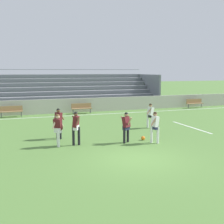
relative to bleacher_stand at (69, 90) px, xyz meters
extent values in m
plane|color=#517A38|center=(-0.51, -18.40, -1.75)|extent=(160.00, 160.00, 0.00)
cube|color=white|center=(-0.51, -5.69, -1.75)|extent=(44.00, 0.12, 0.01)
cube|color=white|center=(5.75, -13.21, -1.75)|extent=(0.12, 4.40, 0.01)
cube|color=#BCB7AD|center=(-0.51, -3.91, -1.11)|extent=(48.00, 0.16, 1.28)
cube|color=#B2B2B7|center=(0.00, -2.54, -1.33)|extent=(18.48, 0.36, 0.08)
cube|color=slate|center=(0.00, -2.74, -1.54)|extent=(18.48, 0.04, 0.42)
cube|color=#B2B2B7|center=(0.00, -1.81, -0.91)|extent=(18.48, 0.36, 0.08)
cube|color=slate|center=(0.00, -2.01, -1.12)|extent=(18.48, 0.04, 0.42)
cube|color=#B2B2B7|center=(0.00, -1.08, -0.49)|extent=(18.48, 0.36, 0.08)
cube|color=slate|center=(0.00, -1.28, -0.70)|extent=(18.48, 0.04, 0.42)
cube|color=#B2B2B7|center=(0.00, -0.34, -0.07)|extent=(18.48, 0.36, 0.08)
cube|color=slate|center=(0.00, -0.54, -0.28)|extent=(18.48, 0.04, 0.42)
cube|color=#B2B2B7|center=(0.00, 0.39, 0.35)|extent=(18.48, 0.36, 0.08)
cube|color=slate|center=(0.00, 0.19, 0.14)|extent=(18.48, 0.04, 0.42)
cube|color=#B2B2B7|center=(0.00, 1.12, 0.76)|extent=(18.48, 0.36, 0.08)
cube|color=slate|center=(0.00, 0.92, 0.55)|extent=(18.48, 0.04, 0.42)
cube|color=#B2B2B7|center=(0.00, 1.85, 1.18)|extent=(18.48, 0.36, 0.08)
cube|color=slate|center=(0.00, 1.65, 0.97)|extent=(18.48, 0.04, 0.42)
cube|color=#B2B2B7|center=(0.00, 2.58, 1.60)|extent=(18.48, 0.36, 0.08)
cube|color=slate|center=(0.00, 2.38, 1.39)|extent=(18.48, 0.04, 0.42)
cube|color=slate|center=(9.14, 0.02, -0.07)|extent=(0.20, 5.49, 3.35)
cylinder|color=slate|center=(0.00, 2.83, 2.15)|extent=(18.48, 0.06, 0.06)
cube|color=#99754C|center=(0.24, -4.81, -1.30)|extent=(1.80, 0.40, 0.06)
cube|color=#99754C|center=(0.24, -4.63, -1.05)|extent=(1.80, 0.05, 0.40)
cylinder|color=#47474C|center=(-0.54, -4.81, -1.52)|extent=(0.07, 0.07, 0.45)
cylinder|color=#47474C|center=(1.02, -4.81, -1.52)|extent=(0.07, 0.07, 0.45)
cube|color=#99754C|center=(-5.66, -4.81, -1.30)|extent=(1.80, 0.40, 0.06)
cube|color=#99754C|center=(-5.66, -4.63, -1.05)|extent=(1.80, 0.05, 0.40)
cylinder|color=#47474C|center=(-6.44, -4.81, -1.52)|extent=(0.07, 0.07, 0.45)
cylinder|color=#47474C|center=(-4.88, -4.81, -1.52)|extent=(0.07, 0.07, 0.45)
cube|color=#99754C|center=(12.05, -4.81, -1.30)|extent=(1.80, 0.40, 0.06)
cube|color=#99754C|center=(12.05, -4.63, -1.05)|extent=(1.80, 0.05, 0.40)
cylinder|color=#47474C|center=(11.27, -4.81, -1.52)|extent=(0.07, 0.07, 0.45)
cylinder|color=#47474C|center=(12.83, -4.81, -1.52)|extent=(0.07, 0.07, 0.45)
cylinder|color=white|center=(1.59, -16.31, -1.31)|extent=(0.13, 0.13, 0.87)
cylinder|color=white|center=(1.33, -16.09, -1.31)|extent=(0.13, 0.13, 0.87)
cube|color=#232847|center=(1.46, -16.20, -0.90)|extent=(0.30, 0.40, 0.24)
cube|color=white|center=(1.46, -16.20, -0.60)|extent=(0.38, 0.44, 0.59)
cylinder|color=#A87A5B|center=(1.31, -16.35, -0.56)|extent=(0.39, 0.17, 0.46)
cylinder|color=#A87A5B|center=(1.61, -16.05, -0.56)|extent=(0.39, 0.17, 0.46)
sphere|color=#A87A5B|center=(1.46, -16.20, -0.21)|extent=(0.21, 0.21, 0.21)
sphere|color=black|center=(1.46, -16.20, -0.19)|extent=(0.20, 0.20, 0.20)
cylinder|color=black|center=(-0.06, -15.73, -1.33)|extent=(0.13, 0.13, 0.83)
cylinder|color=black|center=(0.21, -15.55, -1.33)|extent=(0.13, 0.13, 0.83)
cube|color=#232847|center=(0.07, -15.64, -0.94)|extent=(0.42, 0.37, 0.24)
cube|color=#56191E|center=(0.07, -15.64, -0.64)|extent=(0.49, 0.47, 0.59)
cylinder|color=#A87A5B|center=(-0.03, -15.46, -0.60)|extent=(0.22, 0.31, 0.49)
cylinder|color=#A87A5B|center=(0.18, -15.82, -0.60)|extent=(0.22, 0.31, 0.49)
sphere|color=#A87A5B|center=(0.07, -15.64, -0.25)|extent=(0.21, 0.21, 0.21)
sphere|color=black|center=(0.07, -15.64, -0.23)|extent=(0.20, 0.20, 0.20)
cylinder|color=white|center=(-3.41, -15.08, -1.33)|extent=(0.13, 0.13, 0.84)
cylinder|color=white|center=(-3.42, -15.32, -1.33)|extent=(0.13, 0.13, 0.84)
cube|color=white|center=(-3.41, -15.20, -0.92)|extent=(0.42, 0.39, 0.24)
cube|color=#56191E|center=(-3.41, -15.20, -0.62)|extent=(0.49, 0.47, 0.59)
cylinder|color=beige|center=(-3.23, -15.15, -0.59)|extent=(0.28, 0.34, 0.46)
cylinder|color=beige|center=(-3.60, -15.25, -0.59)|extent=(0.28, 0.34, 0.46)
sphere|color=beige|center=(-3.41, -15.20, -0.24)|extent=(0.21, 0.21, 0.21)
sphere|color=brown|center=(-3.41, -15.20, -0.22)|extent=(0.20, 0.20, 0.20)
cylinder|color=white|center=(3.19, -12.63, -1.33)|extent=(0.13, 0.13, 0.84)
cylinder|color=white|center=(2.93, -12.41, -1.33)|extent=(0.13, 0.13, 0.84)
cube|color=black|center=(3.06, -12.52, -0.93)|extent=(0.31, 0.41, 0.24)
cube|color=white|center=(3.06, -12.52, -0.63)|extent=(0.45, 0.46, 0.60)
cylinder|color=#A87A5B|center=(2.91, -12.67, -0.59)|extent=(0.43, 0.18, 0.42)
cylinder|color=#A87A5B|center=(3.21, -12.37, -0.59)|extent=(0.43, 0.18, 0.42)
sphere|color=#A87A5B|center=(3.06, -12.52, -0.24)|extent=(0.21, 0.21, 0.21)
sphere|color=black|center=(3.06, -12.52, -0.22)|extent=(0.20, 0.20, 0.20)
cylinder|color=black|center=(-2.37, -15.27, -1.28)|extent=(0.13, 0.13, 0.94)
cylinder|color=black|center=(-2.66, -15.27, -1.28)|extent=(0.13, 0.13, 0.94)
cube|color=white|center=(-2.52, -15.27, -0.83)|extent=(0.38, 0.42, 0.24)
cube|color=#56191E|center=(-2.52, -15.27, -0.53)|extent=(0.44, 0.47, 0.58)
cylinder|color=brown|center=(-2.49, -15.47, -0.49)|extent=(0.27, 0.21, 0.51)
cylinder|color=brown|center=(-2.54, -15.07, -0.49)|extent=(0.27, 0.21, 0.51)
sphere|color=brown|center=(-2.52, -15.27, -0.15)|extent=(0.21, 0.21, 0.21)
sphere|color=black|center=(-2.52, -15.27, -0.12)|extent=(0.20, 0.20, 0.20)
cylinder|color=black|center=(-3.07, -13.71, -1.29)|extent=(0.13, 0.13, 0.92)
cylinder|color=black|center=(-3.20, -13.41, -1.29)|extent=(0.13, 0.13, 0.92)
cube|color=#232847|center=(-3.13, -13.56, -0.85)|extent=(0.40, 0.42, 0.24)
cube|color=#56191E|center=(-3.13, -13.56, -0.55)|extent=(0.46, 0.47, 0.58)
cylinder|color=brown|center=(-3.33, -13.64, -0.51)|extent=(0.35, 0.31, 0.45)
cylinder|color=brown|center=(-2.94, -13.48, -0.51)|extent=(0.35, 0.31, 0.45)
sphere|color=brown|center=(-3.13, -13.56, -0.16)|extent=(0.21, 0.21, 0.21)
sphere|color=black|center=(-3.13, -13.56, -0.14)|extent=(0.20, 0.20, 0.20)
sphere|color=orange|center=(1.16, -15.43, -1.64)|extent=(0.22, 0.22, 0.22)
camera|label=1|loc=(-5.45, -29.17, 2.01)|focal=45.52mm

